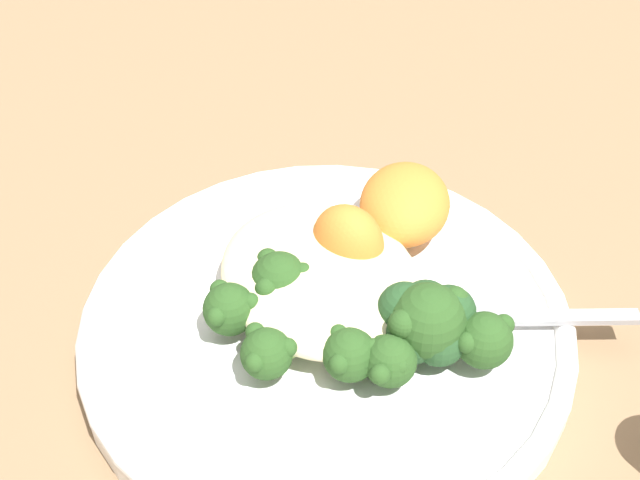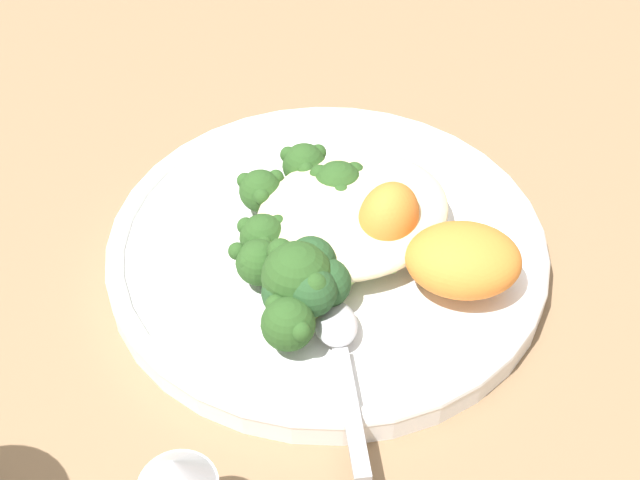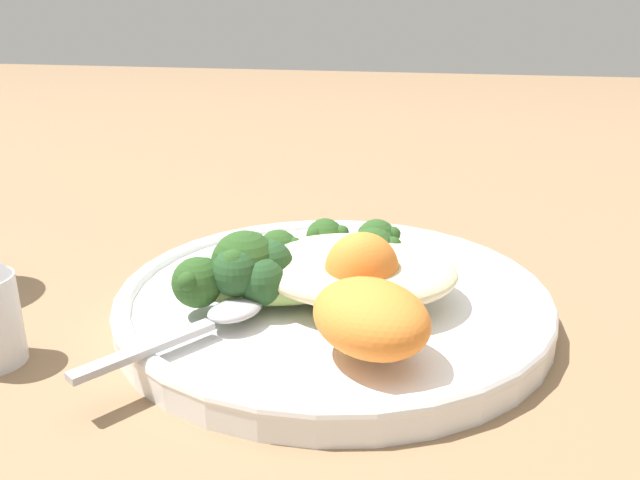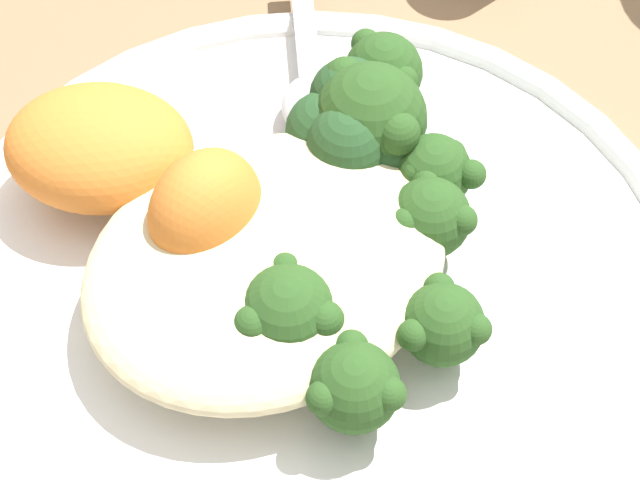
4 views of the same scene
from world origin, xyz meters
name	(u,v)px [view 4 (image 4 of 4)]	position (x,y,z in m)	size (l,w,h in m)	color
ground_plane	(320,292)	(0.00, 0.00, 0.00)	(4.00, 4.00, 0.00)	#846647
plate	(314,292)	(-0.01, -0.01, 0.01)	(0.28, 0.28, 0.02)	white
quinoa_mound	(261,257)	(-0.02, 0.00, 0.04)	(0.13, 0.11, 0.03)	beige
broccoli_stalk_0	(280,291)	(-0.02, -0.01, 0.04)	(0.05, 0.08, 0.03)	#8EB25B
broccoli_stalk_1	(320,328)	(-0.02, -0.03, 0.03)	(0.04, 0.11, 0.03)	#8EB25B
broccoli_stalk_2	(367,279)	(0.00, -0.02, 0.03)	(0.05, 0.12, 0.03)	#8EB25B
broccoli_stalk_3	(373,215)	(0.02, 0.00, 0.03)	(0.08, 0.08, 0.03)	#8EB25B
broccoli_stalk_4	(393,187)	(0.03, 0.00, 0.03)	(0.10, 0.06, 0.03)	#8EB25B
broccoli_stalk_5	(355,131)	(0.03, 0.03, 0.04)	(0.10, 0.05, 0.04)	#8EB25B
broccoli_stalk_6	(355,103)	(0.05, 0.04, 0.03)	(0.10, 0.05, 0.03)	#8EB25B
sweet_potato_chunk_0	(99,147)	(-0.05, 0.07, 0.04)	(0.07, 0.05, 0.04)	orange
sweet_potato_chunk_1	(206,212)	(-0.03, 0.02, 0.05)	(0.04, 0.04, 0.05)	orange
kale_tuft	(359,127)	(0.04, 0.03, 0.04)	(0.05, 0.05, 0.04)	#234723
spoon	(311,79)	(0.04, 0.07, 0.03)	(0.07, 0.11, 0.01)	#A3A3A8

